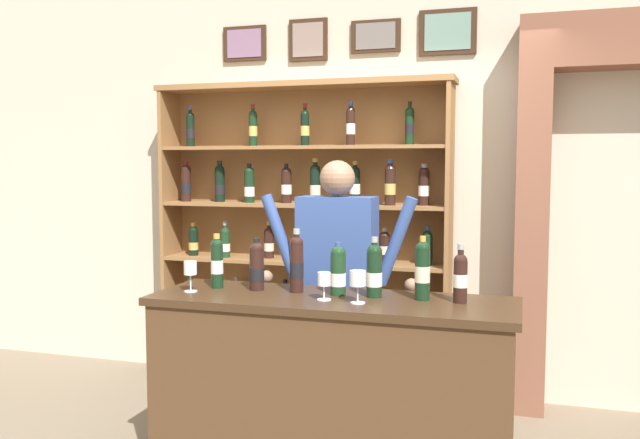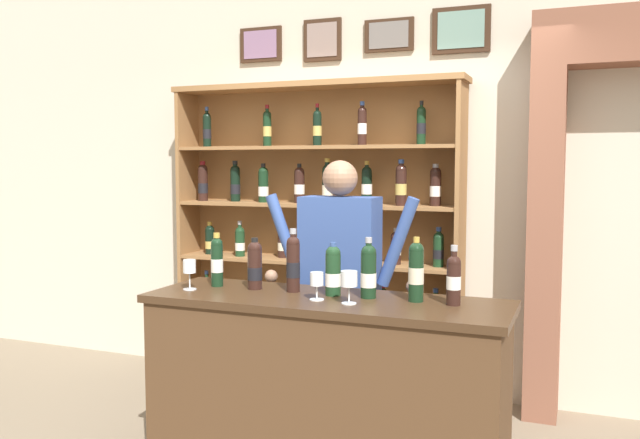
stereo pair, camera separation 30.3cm
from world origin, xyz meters
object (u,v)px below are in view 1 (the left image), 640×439
Objects in this scene: tasting_bottle_bianco at (374,270)px; wine_glass_spare at (190,270)px; tasting_counter at (331,392)px; tasting_bottle_prosecco at (217,262)px; wine_shelf at (303,232)px; tasting_bottle_riserva at (257,266)px; shopkeeper at (337,268)px; tasting_bottle_chianti at (460,276)px; wine_glass_center at (358,280)px; wine_glass_left at (324,281)px; tasting_bottle_super_tuscan at (297,263)px; tasting_bottle_grappa at (422,269)px; tasting_bottle_rosso at (338,270)px.

tasting_bottle_bianco is 0.97m from wine_glass_spare.
tasting_bottle_prosecco is (-0.67, 0.07, 0.63)m from tasting_counter.
wine_shelf is 1.34m from tasting_bottle_riserva.
tasting_bottle_bianco reaches higher than tasting_bottle_prosecco.
tasting_bottle_chianti is at bearing -32.89° from shopkeeper.
tasting_bottle_prosecco is 0.85m from wine_glass_center.
wine_glass_left is (-0.65, -0.14, -0.03)m from tasting_bottle_chianti.
tasting_bottle_super_tuscan is 0.85m from tasting_bottle_chianti.
shopkeeper is (-0.12, 0.56, 0.55)m from tasting_counter.
tasting_bottle_riserva is at bearing 24.77° from wine_glass_spare.
tasting_bottle_grappa reaches higher than tasting_bottle_bianco.
tasting_bottle_rosso reaches higher than tasting_counter.
tasting_bottle_riserva reaches higher than wine_glass_spare.
tasting_bottle_grappa reaches higher than tasting_bottle_rosso.
tasting_bottle_prosecco is at bearing -179.83° from tasting_bottle_bianco.
tasting_bottle_prosecco is 0.93× the size of tasting_bottle_grappa.
tasting_bottle_grappa is 1.96× the size of wine_glass_spare.
tasting_bottle_chianti reaches higher than tasting_bottle_rosso.
tasting_bottle_chianti is (0.64, 0.06, 0.62)m from tasting_counter.
shopkeeper is 6.02× the size of tasting_bottle_riserva.
wine_shelf is 8.14× the size of tasting_bottle_rosso.
tasting_bottle_grappa is at bearing -51.02° from wine_shelf.
tasting_bottle_chianti is 1.77× the size of wine_glass_spare.
wine_shelf is 1.68m from tasting_counter.
tasting_counter is at bearing -159.87° from tasting_bottle_bianco.
tasting_bottle_rosso reaches higher than wine_glass_left.
shopkeeper is at bearing 44.79° from wine_glass_spare.
wine_glass_spare is at bearing 179.92° from wine_glass_left.
tasting_bottle_rosso is at bearing -0.27° from tasting_bottle_prosecco.
tasting_counter is 0.59m from wine_glass_left.
wine_shelf is at bearing 128.98° from tasting_bottle_grappa.
tasting_bottle_prosecco is 0.46m from tasting_bottle_super_tuscan.
tasting_bottle_grappa is (0.43, 0.01, 0.02)m from tasting_bottle_rosso.
wine_glass_center is (0.15, -0.17, -0.02)m from tasting_bottle_rosso.
tasting_counter is (0.62, -1.40, -0.67)m from wine_shelf.
shopkeeper reaches higher than wine_glass_left.
tasting_bottle_prosecco is 2.12× the size of wine_glass_left.
shopkeeper is 10.27× the size of wine_glass_spare.
tasting_bottle_super_tuscan reaches higher than tasting_bottle_chianti.
tasting_bottle_bianco is at bearing -58.07° from wine_shelf.
tasting_bottle_rosso is 0.22m from wine_glass_center.
wine_glass_center is at bearing -11.54° from tasting_bottle_prosecco.
tasting_bottle_bianco is (0.42, -0.01, -0.02)m from tasting_bottle_super_tuscan.
tasting_bottle_chianti is at bearing -0.61° from tasting_bottle_riserva.
tasting_bottle_grappa is 0.49m from wine_glass_left.
tasting_bottle_rosso is 0.62m from tasting_bottle_chianti.
tasting_bottle_riserva reaches higher than tasting_counter.
wine_glass_spare is at bearing -135.21° from shopkeeper.
tasting_bottle_rosso is 0.79m from wine_glass_spare.
wine_glass_spare is 1.01× the size of wine_glass_center.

